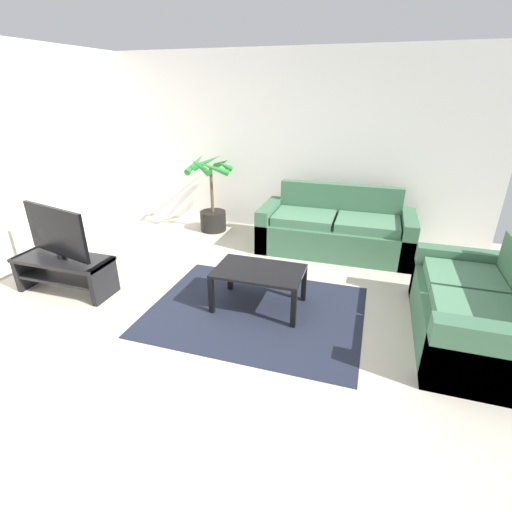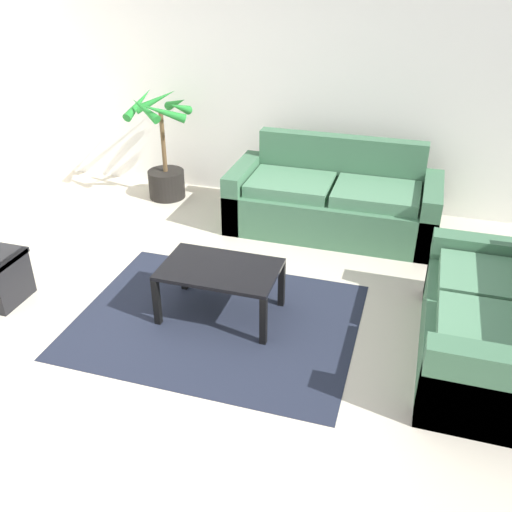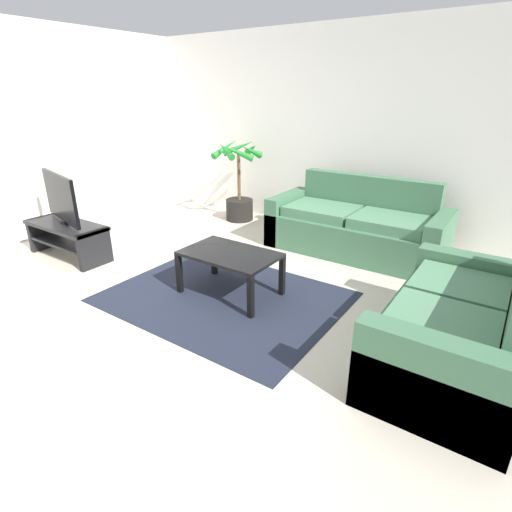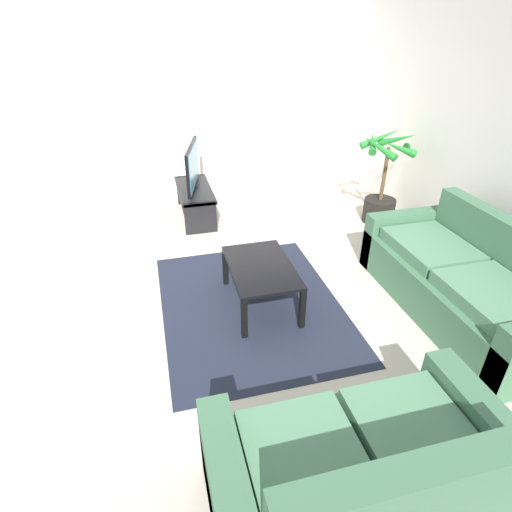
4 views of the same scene
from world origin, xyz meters
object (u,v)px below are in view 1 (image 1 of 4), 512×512
(couch_main, at_px, (335,231))
(coffee_table, at_px, (259,275))
(tv, at_px, (56,232))
(potted_palm, at_px, (212,202))
(tv_stand, at_px, (65,269))
(couch_loveseat, at_px, (475,313))

(couch_main, height_order, coffee_table, couch_main)
(couch_main, relative_size, tv, 2.19)
(tv, height_order, potted_palm, potted_palm)
(couch_main, xyz_separation_m, coffee_table, (-0.58, -1.79, 0.08))
(tv_stand, height_order, coffee_table, coffee_table)
(tv, distance_m, coffee_table, 2.26)
(coffee_table, bearing_deg, tv, -171.23)
(couch_loveseat, bearing_deg, coffee_table, -179.54)
(couch_loveseat, xyz_separation_m, coffee_table, (-2.04, -0.02, 0.08))
(couch_main, relative_size, potted_palm, 1.72)
(couch_loveseat, bearing_deg, potted_palm, 149.61)
(couch_loveseat, bearing_deg, couch_main, 129.57)
(tv, bearing_deg, tv_stand, -103.87)
(coffee_table, relative_size, potted_palm, 0.75)
(couch_main, xyz_separation_m, potted_palm, (-2.01, 0.26, 0.17))
(couch_main, distance_m, tv_stand, 3.51)
(couch_main, bearing_deg, tv_stand, -142.58)
(tv_stand, relative_size, coffee_table, 1.20)
(couch_main, bearing_deg, couch_loveseat, -50.43)
(tv, relative_size, coffee_table, 1.05)
(couch_loveseat, relative_size, tv, 1.70)
(couch_main, bearing_deg, potted_palm, 172.49)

